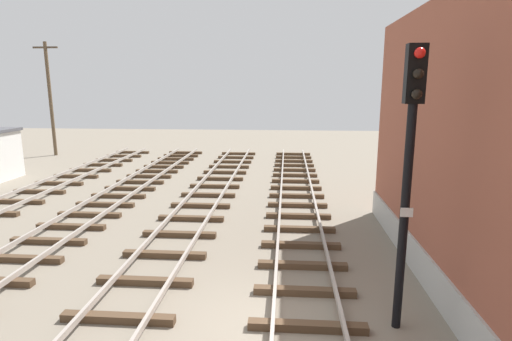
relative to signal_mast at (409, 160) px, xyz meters
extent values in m
plane|color=slate|center=(-2.83, -0.28, -3.61)|extent=(80.00, 80.00, 0.00)
cube|color=#4C3826|center=(-1.88, -0.28, -3.52)|extent=(2.50, 0.24, 0.18)
cube|color=#4C3826|center=(-1.88, 1.21, -3.52)|extent=(2.50, 0.24, 0.18)
cube|color=#4C3826|center=(-1.88, 2.69, -3.52)|extent=(2.50, 0.24, 0.18)
cube|color=#4C3826|center=(-1.88, 4.18, -3.52)|extent=(2.50, 0.24, 0.18)
cube|color=#4C3826|center=(-1.88, 5.66, -3.52)|extent=(2.50, 0.24, 0.18)
cube|color=#4C3826|center=(-1.88, 7.15, -3.52)|extent=(2.50, 0.24, 0.18)
cube|color=#4C3826|center=(-1.88, 8.63, -3.52)|extent=(2.50, 0.24, 0.18)
cube|color=#4C3826|center=(-1.88, 10.12, -3.52)|extent=(2.50, 0.24, 0.18)
cube|color=#4C3826|center=(-1.88, 11.60, -3.52)|extent=(2.50, 0.24, 0.18)
cube|color=#4C3826|center=(-1.88, 13.09, -3.52)|extent=(2.50, 0.24, 0.18)
cube|color=#4C3826|center=(-1.88, 14.57, -3.52)|extent=(2.50, 0.24, 0.18)
cube|color=#4C3826|center=(-1.88, 16.06, -3.52)|extent=(2.50, 0.24, 0.18)
cube|color=#4C3826|center=(-1.88, 17.54, -3.52)|extent=(2.50, 0.24, 0.18)
cube|color=#4C3826|center=(-1.88, 19.03, -3.52)|extent=(2.50, 0.24, 0.18)
cube|color=#4C3826|center=(-1.88, 20.51, -3.52)|extent=(2.50, 0.24, 0.18)
cube|color=#4C3826|center=(-1.88, 22.00, -3.52)|extent=(2.50, 0.24, 0.18)
cube|color=#9E9389|center=(-2.60, -0.28, -3.36)|extent=(0.08, 46.03, 0.14)
cube|color=#9E9389|center=(-1.16, -0.28, -3.36)|extent=(0.08, 46.03, 0.14)
cube|color=#4C3826|center=(-5.96, -0.28, -3.52)|extent=(2.50, 0.24, 0.18)
cube|color=#4C3826|center=(-5.96, 1.43, -3.52)|extent=(2.50, 0.24, 0.18)
cube|color=#4C3826|center=(-5.96, 3.13, -3.52)|extent=(2.50, 0.24, 0.18)
cube|color=#4C3826|center=(-5.96, 4.84, -3.52)|extent=(2.50, 0.24, 0.18)
cube|color=#4C3826|center=(-5.96, 6.54, -3.52)|extent=(2.50, 0.24, 0.18)
cube|color=#4C3826|center=(-5.96, 8.25, -3.52)|extent=(2.50, 0.24, 0.18)
cube|color=#4C3826|center=(-5.96, 9.95, -3.52)|extent=(2.50, 0.24, 0.18)
cube|color=#4C3826|center=(-5.96, 11.66, -3.52)|extent=(2.50, 0.24, 0.18)
cube|color=#4C3826|center=(-5.96, 13.36, -3.52)|extent=(2.50, 0.24, 0.18)
cube|color=#4C3826|center=(-5.96, 15.07, -3.52)|extent=(2.50, 0.24, 0.18)
cube|color=#4C3826|center=(-5.96, 16.77, -3.52)|extent=(2.50, 0.24, 0.18)
cube|color=#4C3826|center=(-5.96, 18.48, -3.52)|extent=(2.50, 0.24, 0.18)
cube|color=#4C3826|center=(-5.96, 20.18, -3.52)|extent=(2.50, 0.24, 0.18)
cube|color=#4C3826|center=(-5.96, 21.89, -3.52)|extent=(2.50, 0.24, 0.18)
cube|color=#9E9389|center=(-6.68, -0.28, -3.36)|extent=(0.08, 46.03, 0.14)
cube|color=#9E9389|center=(-5.24, -0.28, -3.36)|extent=(0.08, 46.03, 0.14)
cube|color=#4C3826|center=(-10.04, 2.51, -3.52)|extent=(2.50, 0.24, 0.18)
cube|color=#4C3826|center=(-10.04, 3.91, -3.52)|extent=(2.50, 0.24, 0.18)
cube|color=#4C3826|center=(-10.04, 5.30, -3.52)|extent=(2.50, 0.24, 0.18)
cube|color=#4C3826|center=(-10.04, 6.70, -3.52)|extent=(2.50, 0.24, 0.18)
cube|color=#4C3826|center=(-10.04, 8.09, -3.52)|extent=(2.50, 0.24, 0.18)
cube|color=#4C3826|center=(-10.04, 9.49, -3.52)|extent=(2.50, 0.24, 0.18)
cube|color=#4C3826|center=(-10.04, 10.88, -3.52)|extent=(2.50, 0.24, 0.18)
cube|color=#4C3826|center=(-10.04, 12.28, -3.52)|extent=(2.50, 0.24, 0.18)
cube|color=#4C3826|center=(-10.04, 13.67, -3.52)|extent=(2.50, 0.24, 0.18)
cube|color=#4C3826|center=(-10.04, 15.07, -3.52)|extent=(2.50, 0.24, 0.18)
cube|color=#4C3826|center=(-10.04, 16.46, -3.52)|extent=(2.50, 0.24, 0.18)
cube|color=#4C3826|center=(-10.04, 17.86, -3.52)|extent=(2.50, 0.24, 0.18)
cube|color=#4C3826|center=(-10.04, 19.25, -3.52)|extent=(2.50, 0.24, 0.18)
cube|color=#4C3826|center=(-10.04, 20.65, -3.52)|extent=(2.50, 0.24, 0.18)
cube|color=#4C3826|center=(-10.04, 22.04, -3.52)|extent=(2.50, 0.24, 0.18)
cube|color=#4C3826|center=(-14.11, 8.25, -3.52)|extent=(2.50, 0.24, 0.18)
cube|color=#4C3826|center=(-14.11, 9.95, -3.52)|extent=(2.50, 0.24, 0.18)
cube|color=#4C3826|center=(-14.11, 11.66, -3.52)|extent=(2.50, 0.24, 0.18)
cube|color=#4C3826|center=(-14.11, 13.36, -3.52)|extent=(2.50, 0.24, 0.18)
cube|color=#4C3826|center=(-14.11, 15.07, -3.52)|extent=(2.50, 0.24, 0.18)
cube|color=#4C3826|center=(-14.11, 16.77, -3.52)|extent=(2.50, 0.24, 0.18)
cube|color=#4C3826|center=(-14.11, 18.48, -3.52)|extent=(2.50, 0.24, 0.18)
cube|color=#4C3826|center=(-14.11, 20.18, -3.52)|extent=(2.50, 0.24, 0.18)
cube|color=#4C3826|center=(-14.11, 21.89, -3.52)|extent=(2.50, 0.24, 0.18)
cylinder|color=black|center=(0.00, 0.02, -1.27)|extent=(0.18, 0.18, 4.69)
cube|color=black|center=(0.00, 0.02, 1.63)|extent=(0.36, 0.24, 1.10)
sphere|color=red|center=(0.00, -0.16, 1.99)|extent=(0.20, 0.20, 0.20)
sphere|color=black|center=(0.00, -0.16, 1.63)|extent=(0.20, 0.20, 0.20)
sphere|color=black|center=(0.00, -0.16, 1.26)|extent=(0.20, 0.20, 0.20)
cube|color=white|center=(0.00, -0.12, -1.03)|extent=(0.24, 0.03, 0.18)
cylinder|color=black|center=(-21.86, 18.56, -3.29)|extent=(0.64, 0.24, 0.64)
cylinder|color=brown|center=(-19.53, 20.68, 0.45)|extent=(0.24, 0.24, 8.13)
cube|color=#4C3D2D|center=(-19.53, 20.68, 4.12)|extent=(1.80, 0.12, 0.12)
camera|label=1|loc=(-2.38, -7.98, 1.39)|focal=28.52mm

